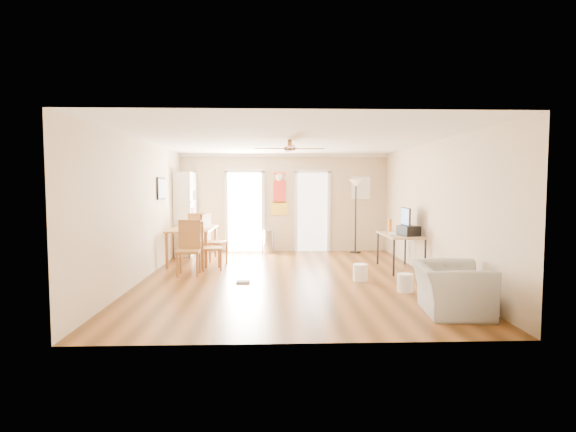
{
  "coord_description": "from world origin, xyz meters",
  "views": [
    {
      "loc": [
        -0.31,
        -8.38,
        1.78
      ],
      "look_at": [
        0.0,
        0.6,
        1.15
      ],
      "focal_mm": 27.83,
      "sensor_mm": 36.0,
      "label": 1
    }
  ],
  "objects_px": {
    "computer_desk": "(400,252)",
    "trash_can": "(268,242)",
    "printer": "(409,231)",
    "bookshelf": "(186,214)",
    "dining_table": "(193,245)",
    "torchiere_lamp": "(356,216)",
    "armchair": "(451,289)",
    "dining_chair_right_a": "(215,240)",
    "dining_chair_far": "(198,235)",
    "dining_chair_near": "(188,248)",
    "dining_chair_right_b": "(211,246)",
    "wastebasket_a": "(360,272)",
    "wastebasket_b": "(405,283)"
  },
  "relations": [
    {
      "from": "bookshelf",
      "to": "dining_chair_near",
      "type": "height_order",
      "value": "bookshelf"
    },
    {
      "from": "dining_chair_far",
      "to": "trash_can",
      "type": "relative_size",
      "value": 1.81
    },
    {
      "from": "dining_chair_right_a",
      "to": "trash_can",
      "type": "xyz_separation_m",
      "value": [
        1.18,
        1.68,
        -0.26
      ]
    },
    {
      "from": "printer",
      "to": "torchiere_lamp",
      "type": "bearing_deg",
      "value": 84.99
    },
    {
      "from": "wastebasket_b",
      "to": "dining_chair_far",
      "type": "bearing_deg",
      "value": 137.17
    },
    {
      "from": "dining_chair_near",
      "to": "wastebasket_b",
      "type": "height_order",
      "value": "dining_chair_near"
    },
    {
      "from": "dining_chair_far",
      "to": "printer",
      "type": "height_order",
      "value": "dining_chair_far"
    },
    {
      "from": "computer_desk",
      "to": "trash_can",
      "type": "bearing_deg",
      "value": 138.97
    },
    {
      "from": "bookshelf",
      "to": "wastebasket_a",
      "type": "height_order",
      "value": "bookshelf"
    },
    {
      "from": "dining_chair_near",
      "to": "dining_chair_far",
      "type": "bearing_deg",
      "value": 92.13
    },
    {
      "from": "bookshelf",
      "to": "dining_chair_far",
      "type": "relative_size",
      "value": 1.93
    },
    {
      "from": "trash_can",
      "to": "printer",
      "type": "bearing_deg",
      "value": -42.74
    },
    {
      "from": "dining_chair_right_a",
      "to": "dining_chair_far",
      "type": "xyz_separation_m",
      "value": [
        -0.54,
        1.09,
        -0.02
      ]
    },
    {
      "from": "torchiere_lamp",
      "to": "dining_chair_right_b",
      "type": "bearing_deg",
      "value": -146.98
    },
    {
      "from": "dining_chair_right_a",
      "to": "dining_chair_right_b",
      "type": "relative_size",
      "value": 1.1
    },
    {
      "from": "dining_chair_near",
      "to": "wastebasket_a",
      "type": "bearing_deg",
      "value": -13.06
    },
    {
      "from": "torchiere_lamp",
      "to": "armchair",
      "type": "bearing_deg",
      "value": -87.01
    },
    {
      "from": "bookshelf",
      "to": "printer",
      "type": "distance_m",
      "value": 5.55
    },
    {
      "from": "dining_chair_far",
      "to": "dining_chair_right_b",
      "type": "bearing_deg",
      "value": 103.76
    },
    {
      "from": "dining_chair_right_b",
      "to": "trash_can",
      "type": "height_order",
      "value": "dining_chair_right_b"
    },
    {
      "from": "trash_can",
      "to": "wastebasket_b",
      "type": "relative_size",
      "value": 1.99
    },
    {
      "from": "dining_chair_right_a",
      "to": "torchiere_lamp",
      "type": "xyz_separation_m",
      "value": [
        3.46,
        1.65,
        0.4
      ]
    },
    {
      "from": "trash_can",
      "to": "printer",
      "type": "relative_size",
      "value": 1.54
    },
    {
      "from": "bookshelf",
      "to": "torchiere_lamp",
      "type": "distance_m",
      "value": 4.38
    },
    {
      "from": "dining_chair_right_b",
      "to": "torchiere_lamp",
      "type": "bearing_deg",
      "value": -69.93
    },
    {
      "from": "bookshelf",
      "to": "dining_table",
      "type": "height_order",
      "value": "bookshelf"
    },
    {
      "from": "trash_can",
      "to": "armchair",
      "type": "relative_size",
      "value": 0.57
    },
    {
      "from": "dining_chair_right_b",
      "to": "dining_chair_right_a",
      "type": "bearing_deg",
      "value": -12.94
    },
    {
      "from": "trash_can",
      "to": "computer_desk",
      "type": "distance_m",
      "value": 3.68
    },
    {
      "from": "dining_chair_right_a",
      "to": "dining_chair_near",
      "type": "height_order",
      "value": "dining_chair_right_a"
    },
    {
      "from": "torchiere_lamp",
      "to": "wastebasket_a",
      "type": "distance_m",
      "value": 3.56
    },
    {
      "from": "dining_chair_right_a",
      "to": "trash_can",
      "type": "bearing_deg",
      "value": -20.01
    },
    {
      "from": "wastebasket_a",
      "to": "dining_chair_right_b",
      "type": "bearing_deg",
      "value": 158.04
    },
    {
      "from": "dining_table",
      "to": "dining_chair_right_b",
      "type": "relative_size",
      "value": 1.55
    },
    {
      "from": "torchiere_lamp",
      "to": "wastebasket_a",
      "type": "relative_size",
      "value": 6.15
    },
    {
      "from": "dining_chair_near",
      "to": "dining_chair_right_b",
      "type": "bearing_deg",
      "value": 54.48
    },
    {
      "from": "torchiere_lamp",
      "to": "bookshelf",
      "type": "bearing_deg",
      "value": -177.75
    },
    {
      "from": "wastebasket_b",
      "to": "armchair",
      "type": "bearing_deg",
      "value": -78.48
    },
    {
      "from": "dining_chair_right_a",
      "to": "computer_desk",
      "type": "distance_m",
      "value": 4.02
    },
    {
      "from": "dining_chair_right_b",
      "to": "wastebasket_a",
      "type": "height_order",
      "value": "dining_chair_right_b"
    },
    {
      "from": "torchiere_lamp",
      "to": "computer_desk",
      "type": "height_order",
      "value": "torchiere_lamp"
    },
    {
      "from": "trash_can",
      "to": "torchiere_lamp",
      "type": "height_order",
      "value": "torchiere_lamp"
    },
    {
      "from": "dining_table",
      "to": "armchair",
      "type": "relative_size",
      "value": 1.49
    },
    {
      "from": "bookshelf",
      "to": "wastebasket_a",
      "type": "relative_size",
      "value": 6.72
    },
    {
      "from": "wastebasket_a",
      "to": "wastebasket_b",
      "type": "distance_m",
      "value": 1.05
    },
    {
      "from": "torchiere_lamp",
      "to": "armchair",
      "type": "height_order",
      "value": "torchiere_lamp"
    },
    {
      "from": "dining_chair_right_a",
      "to": "computer_desk",
      "type": "bearing_deg",
      "value": -85.46
    },
    {
      "from": "bookshelf",
      "to": "computer_desk",
      "type": "height_order",
      "value": "bookshelf"
    },
    {
      "from": "wastebasket_b",
      "to": "bookshelf",
      "type": "bearing_deg",
      "value": 136.89
    },
    {
      "from": "dining_table",
      "to": "dining_chair_near",
      "type": "xyz_separation_m",
      "value": [
        0.19,
        -1.53,
        0.14
      ]
    }
  ]
}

